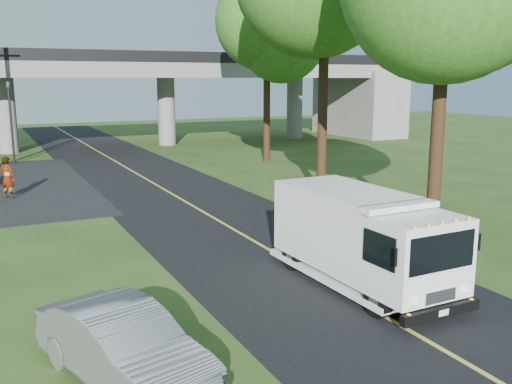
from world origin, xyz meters
TOP-DOWN VIEW (x-y plane):
  - ground at (0.00, 0.00)m, footprint 120.00×120.00m
  - road at (0.00, 10.00)m, footprint 7.00×90.00m
  - lane_line at (0.00, 10.00)m, footprint 0.12×90.00m
  - overpass at (0.00, 32.00)m, footprint 54.00×10.00m
  - traffic_signal at (-6.00, 26.00)m, footprint 0.18×0.22m
  - tree_right_far at (9.21, 19.84)m, footprint 5.77×5.67m
  - step_van at (0.71, -1.49)m, footprint 2.32×5.96m
  - silver_sedan at (-6.00, -3.61)m, footprint 2.70×4.45m
  - pedestrian at (-6.93, 14.63)m, footprint 0.83×0.82m

SIDE VIEW (x-z plane):
  - ground at x=0.00m, z-range 0.00..0.00m
  - road at x=0.00m, z-range 0.00..0.02m
  - lane_line at x=0.00m, z-range 0.03..0.03m
  - silver_sedan at x=-6.00m, z-range 0.00..1.39m
  - pedestrian at x=-6.93m, z-range 0.00..1.93m
  - step_van at x=0.71m, z-range 0.11..2.59m
  - traffic_signal at x=-6.00m, z-range 0.60..5.80m
  - overpass at x=0.00m, z-range 0.91..8.21m
  - tree_right_far at x=9.21m, z-range 2.81..13.80m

